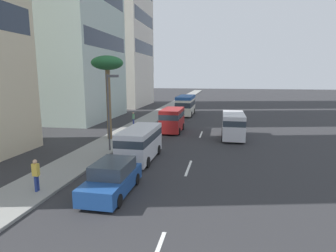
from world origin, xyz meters
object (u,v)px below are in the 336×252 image
at_px(van_fourth, 233,124).
at_px(pedestrian_near_lamp, 36,174).
at_px(car_second, 112,179).
at_px(van_third, 172,119).
at_px(pedestrian_mid_block, 133,118).
at_px(van_lead, 140,142).
at_px(palm_tree, 107,67).
at_px(minibus_fifth, 186,105).
at_px(street_lamp, 110,103).

height_order(van_fourth, pedestrian_near_lamp, van_fourth).
relative_size(car_second, pedestrian_near_lamp, 2.67).
bearing_deg(van_third, pedestrian_mid_block, -113.20).
relative_size(pedestrian_near_lamp, pedestrian_mid_block, 1.04).
relative_size(van_lead, palm_tree, 0.70).
bearing_deg(pedestrian_near_lamp, car_second, -163.85).
bearing_deg(van_third, minibus_fifth, -178.87).
xyz_separation_m(minibus_fifth, palm_tree, (-18.31, 4.83, 5.15)).
bearing_deg(van_third, van_fourth, 72.64).
bearing_deg(pedestrian_near_lamp, van_fourth, -119.93).
relative_size(van_lead, van_third, 1.16).
height_order(van_third, palm_tree, palm_tree).
bearing_deg(van_fourth, street_lamp, 125.61).
distance_m(pedestrian_near_lamp, palm_tree, 13.56).
distance_m(car_second, pedestrian_mid_block, 19.22).
bearing_deg(car_second, pedestrian_near_lamp, -78.00).
height_order(van_lead, van_third, van_third).
height_order(car_second, palm_tree, palm_tree).
distance_m(van_lead, street_lamp, 4.16).
height_order(van_third, van_fourth, van_third).
relative_size(van_lead, pedestrian_mid_block, 3.31).
height_order(van_lead, minibus_fifth, minibus_fifth).
relative_size(minibus_fifth, pedestrian_mid_block, 4.31).
height_order(van_fourth, minibus_fifth, minibus_fifth).
bearing_deg(palm_tree, van_lead, -140.00).
relative_size(van_fourth, pedestrian_near_lamp, 3.08).
relative_size(van_lead, pedestrian_near_lamp, 3.18).
xyz_separation_m(van_third, pedestrian_near_lamp, (-17.23, 3.99, -0.36)).
distance_m(van_lead, palm_tree, 9.01).
xyz_separation_m(van_lead, minibus_fifth, (23.80, -0.22, 0.30)).
distance_m(car_second, pedestrian_near_lamp, 3.87).
xyz_separation_m(car_second, van_fourth, (14.45, -6.54, 0.61)).
bearing_deg(minibus_fifth, van_third, 1.13).
xyz_separation_m(minibus_fifth, pedestrian_mid_block, (-11.16, 4.80, -0.60)).
distance_m(pedestrian_near_lamp, pedestrian_mid_block, 19.43).
distance_m(car_second, van_third, 16.44).
relative_size(minibus_fifth, palm_tree, 0.91).
relative_size(van_third, street_lamp, 0.77).
relative_size(car_second, van_third, 0.97).
xyz_separation_m(car_second, pedestrian_mid_block, (18.60, 4.85, 0.25)).
bearing_deg(minibus_fifth, street_lamp, -7.91).
bearing_deg(street_lamp, van_third, -20.61).
distance_m(minibus_fifth, pedestrian_near_lamp, 30.79).
height_order(pedestrian_mid_block, street_lamp, street_lamp).
height_order(pedestrian_near_lamp, palm_tree, palm_tree).
xyz_separation_m(van_lead, van_third, (10.47, -0.48, 0.11)).
distance_m(van_third, street_lamp, 9.84).
relative_size(van_third, pedestrian_mid_block, 2.86).
height_order(palm_tree, street_lamp, palm_tree).
bearing_deg(van_lead, minibus_fifth, 179.47).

